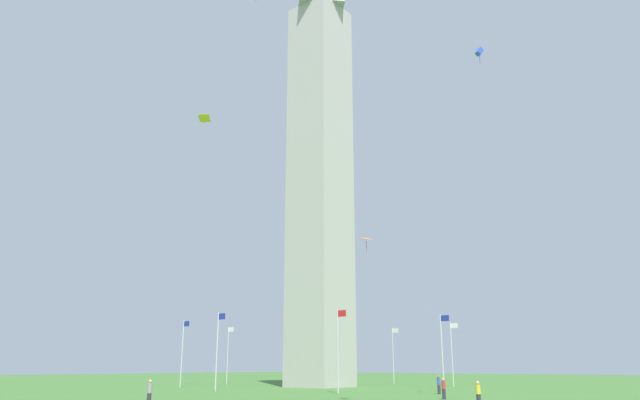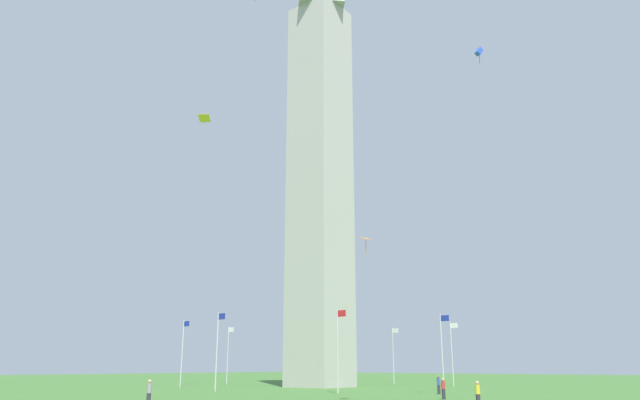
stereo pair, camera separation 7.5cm
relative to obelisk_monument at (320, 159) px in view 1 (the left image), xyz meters
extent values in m
plane|color=#3D6B2D|center=(0.00, 0.00, -30.26)|extent=(260.00, 260.00, 0.00)
cube|color=#B7B2A8|center=(0.00, 0.00, -3.63)|extent=(6.66, 6.66, 53.26)
cylinder|color=silver|center=(17.21, 0.00, -26.22)|extent=(0.14, 0.14, 8.10)
cube|color=#1E2D99|center=(17.76, 0.00, -22.62)|extent=(1.00, 0.03, 0.64)
cylinder|color=silver|center=(12.17, 12.17, -26.22)|extent=(0.14, 0.14, 8.10)
cube|color=white|center=(12.72, 12.17, -22.62)|extent=(1.00, 0.03, 0.64)
cylinder|color=silver|center=(0.00, 17.21, -26.22)|extent=(0.14, 0.14, 8.10)
cube|color=white|center=(0.55, 17.21, -22.62)|extent=(1.00, 0.03, 0.64)
cylinder|color=silver|center=(-12.17, 12.17, -26.22)|extent=(0.14, 0.14, 8.10)
cube|color=#1E2D99|center=(-11.62, 12.17, -22.62)|extent=(1.00, 0.03, 0.64)
cylinder|color=silver|center=(-17.21, 0.00, -26.22)|extent=(0.14, 0.14, 8.10)
cube|color=white|center=(-16.66, 0.00, -22.62)|extent=(1.00, 0.03, 0.64)
cylinder|color=silver|center=(-12.17, -12.17, -26.22)|extent=(0.14, 0.14, 8.10)
cube|color=#1E2D99|center=(-11.62, -12.17, -22.62)|extent=(1.00, 0.03, 0.64)
cylinder|color=silver|center=(0.00, -17.21, -26.22)|extent=(0.14, 0.14, 8.10)
cube|color=#1E2D99|center=(0.55, -17.21, -22.62)|extent=(1.00, 0.03, 0.64)
cylinder|color=silver|center=(12.17, -12.17, -26.22)|extent=(0.14, 0.14, 8.10)
cube|color=red|center=(12.72, -12.17, -22.62)|extent=(1.00, 0.03, 0.64)
cylinder|color=#2D2D38|center=(13.29, -34.78, -29.86)|extent=(0.29, 0.29, 0.80)
cylinder|color=gray|center=(13.29, -34.78, -29.14)|extent=(0.32, 0.32, 0.65)
sphere|color=tan|center=(13.29, -34.78, -28.69)|extent=(0.24, 0.24, 0.24)
cylinder|color=#2D2D38|center=(25.26, -15.31, -29.86)|extent=(0.29, 0.29, 0.80)
cylinder|color=red|center=(25.26, -15.31, -29.16)|extent=(0.32, 0.32, 0.60)
sphere|color=tan|center=(25.26, -15.31, -28.74)|extent=(0.24, 0.24, 0.24)
cylinder|color=yellow|center=(31.35, -22.08, -29.17)|extent=(0.32, 0.32, 0.59)
sphere|color=tan|center=(31.35, -22.08, -28.75)|extent=(0.24, 0.24, 0.24)
cylinder|color=#2D2D38|center=(20.65, -7.51, -29.86)|extent=(0.29, 0.29, 0.80)
cylinder|color=#3851B2|center=(20.65, -7.51, -29.13)|extent=(0.32, 0.32, 0.67)
sphere|color=#936B4C|center=(20.65, -7.51, -28.67)|extent=(0.24, 0.24, 0.24)
cube|color=blue|center=(30.67, -15.80, -1.37)|extent=(0.61, 0.84, 0.83)
cylinder|color=#233C9D|center=(30.67, -15.80, -2.02)|extent=(0.04, 0.04, 0.98)
cube|color=orange|center=(24.16, -24.20, -18.44)|extent=(1.00, 1.02, 0.28)
cylinder|color=#A75C15|center=(24.16, -24.20, -19.09)|extent=(0.04, 0.04, 0.98)
cube|color=yellow|center=(-7.34, -14.65, 3.14)|extent=(1.92, 1.90, 0.56)
cylinder|color=#A4921C|center=(-7.34, -14.65, 2.00)|extent=(0.04, 0.04, 1.70)
camera|label=1|loc=(49.19, -60.50, -27.64)|focal=33.47mm
camera|label=2|loc=(49.25, -60.45, -27.64)|focal=33.47mm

